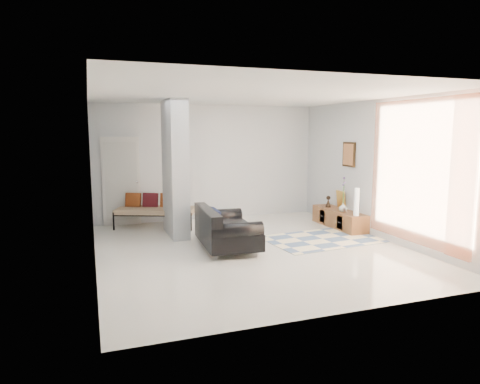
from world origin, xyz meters
name	(u,v)px	position (x,y,z in m)	size (l,w,h in m)	color
floor	(252,249)	(0.00, 0.00, 0.00)	(6.00, 6.00, 0.00)	white
ceiling	(253,95)	(0.00, 0.00, 2.80)	(6.00, 6.00, 0.00)	white
wall_back	(209,163)	(0.00, 3.00, 1.40)	(6.00, 6.00, 0.00)	silver
wall_front	(346,198)	(0.00, -3.00, 1.40)	(6.00, 6.00, 0.00)	silver
wall_left	(92,180)	(-2.75, 0.00, 1.40)	(6.00, 6.00, 0.00)	silver
wall_right	(379,169)	(2.75, 0.00, 1.40)	(6.00, 6.00, 0.00)	silver
partition_column	(175,168)	(-1.10, 1.60, 1.40)	(0.35, 1.20, 2.80)	#A7ABAE
hallway_door	(121,181)	(-2.10, 2.96, 1.02)	(0.85, 0.06, 2.04)	white
curtain	(417,172)	(2.67, -1.15, 1.45)	(2.55, 2.55, 0.00)	#E26A3B
wall_art	(349,154)	(2.72, 1.05, 1.65)	(0.04, 0.45, 0.55)	#301D0D
media_console	(339,218)	(2.52, 1.05, 0.21)	(0.45, 1.66, 0.80)	brown
loveseat	(224,230)	(-0.47, 0.23, 0.35)	(1.03, 1.66, 0.76)	silver
daybed	(155,209)	(-1.41, 2.48, 0.42)	(1.89, 1.33, 0.77)	black
area_rug	(322,239)	(1.60, 0.20, 0.01)	(2.24, 1.49, 0.01)	beige
cylinder_lamp	(357,202)	(2.50, 0.37, 0.69)	(0.11, 0.11, 0.58)	white
bronze_figurine	(328,202)	(2.47, 1.45, 0.53)	(0.13, 0.13, 0.26)	black
vase	(343,207)	(2.47, 0.83, 0.50)	(0.19, 0.19, 0.20)	silver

